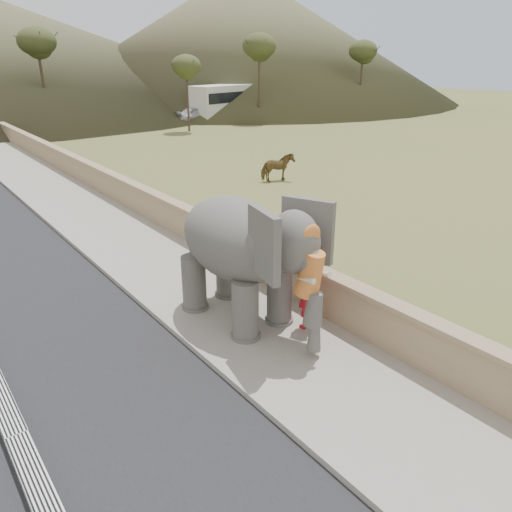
{
  "coord_description": "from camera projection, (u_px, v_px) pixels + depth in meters",
  "views": [
    {
      "loc": [
        -5.69,
        -6.72,
        5.68
      ],
      "look_at": [
        0.2,
        1.15,
        1.7
      ],
      "focal_mm": 35.0,
      "sensor_mm": 36.0,
      "label": 1
    }
  ],
  "objects": [
    {
      "name": "parapet",
      "position": [
        144.0,
        204.0,
        18.41
      ],
      "size": [
        0.3,
        120.0,
        1.1
      ],
      "primitive_type": "cube",
      "color": "tan",
      "rests_on": "ground"
    },
    {
      "name": "distant_car",
      "position": [
        200.0,
        114.0,
        44.79
      ],
      "size": [
        4.42,
        2.27,
        1.44
      ],
      "primitive_type": "imported",
      "rotation": [
        0.0,
        0.0,
        1.43
      ],
      "color": "silver",
      "rests_on": "ground"
    },
    {
      "name": "hill_right",
      "position": [
        242.0,
        36.0,
        65.87
      ],
      "size": [
        56.0,
        56.0,
        16.0
      ],
      "primitive_type": "cone",
      "color": "brown",
      "rests_on": "ground"
    },
    {
      "name": "cow",
      "position": [
        277.0,
        168.0,
        23.81
      ],
      "size": [
        1.7,
        1.03,
        1.33
      ],
      "primitive_type": "imported",
      "rotation": [
        0.0,
        0.0,
        1.36
      ],
      "color": "brown",
      "rests_on": "ground"
    },
    {
      "name": "bus_orange",
      "position": [
        307.0,
        98.0,
        50.93
      ],
      "size": [
        11.28,
        4.88,
        3.1
      ],
      "primitive_type": "cube",
      "rotation": [
        0.0,
        0.0,
        1.35
      ],
      "color": "#BF6E21",
      "rests_on": "ground"
    },
    {
      "name": "walkway",
      "position": [
        102.0,
        225.0,
        17.67
      ],
      "size": [
        3.0,
        120.0,
        0.15
      ],
      "primitive_type": "cube",
      "color": "#9E9687",
      "rests_on": "ground"
    },
    {
      "name": "bus_white",
      "position": [
        239.0,
        101.0,
        47.78
      ],
      "size": [
        11.28,
        4.85,
        3.1
      ],
      "primitive_type": "cube",
      "rotation": [
        0.0,
        0.0,
        1.79
      ],
      "color": "silver",
      "rests_on": "ground"
    },
    {
      "name": "elephant_and_man",
      "position": [
        236.0,
        256.0,
        10.9
      ],
      "size": [
        2.45,
        4.16,
        2.88
      ],
      "color": "#65615B",
      "rests_on": "ground"
    },
    {
      "name": "trees",
      "position": [
        6.0,
        84.0,
        31.59
      ],
      "size": [
        48.06,
        44.17,
        9.04
      ],
      "color": "#473828",
      "rests_on": "ground"
    },
    {
      "name": "ground",
      "position": [
        282.0,
        351.0,
        10.28
      ],
      "size": [
        160.0,
        160.0,
        0.0
      ],
      "primitive_type": "plane",
      "color": "olive",
      "rests_on": "ground"
    }
  ]
}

